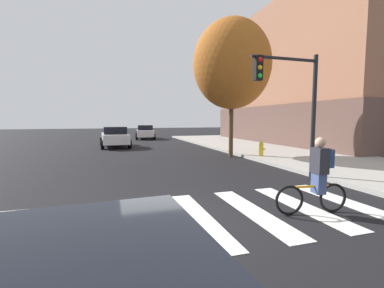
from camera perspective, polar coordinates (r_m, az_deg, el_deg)
The scene contains 9 objects.
ground_plane at distance 5.73m, azimuth -2.16°, elevation -15.94°, with size 120.00×120.00×0.00m, color black.
crosswalk_stripes at distance 5.83m, azimuth 1.47°, elevation -15.50°, with size 8.30×3.31×0.01m.
sedan_mid at distance 20.89m, azimuth -16.24°, elevation 1.56°, with size 2.27×4.54×1.54m.
sedan_far at distance 29.00m, azimuth -10.02°, elevation 2.61°, with size 2.34×4.43×1.48m.
cyclist at distance 6.48m, azimuth 25.33°, elevation -6.18°, with size 1.70×0.39×1.69m.
traffic_light_near at distance 9.38m, azimuth 20.97°, elevation 9.75°, with size 2.47×0.28×4.20m.
fire_hydrant at distance 14.53m, azimuth 14.66°, elevation -0.98°, with size 0.33×0.22×0.78m.
street_tree_near at distance 15.12m, azimuth 8.56°, elevation 16.55°, with size 4.19×4.19×7.46m.
corner_building at distance 27.99m, azimuth 29.23°, elevation 11.79°, with size 15.60×18.03×11.22m.
Camera 1 is at (-1.38, -5.16, 2.07)m, focal length 24.87 mm.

